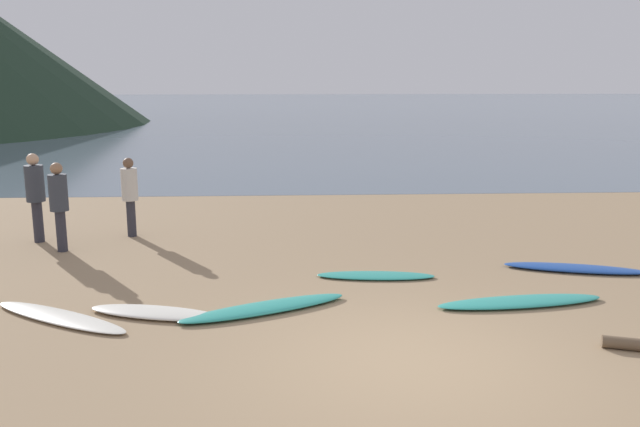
# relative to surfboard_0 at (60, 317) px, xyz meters

# --- Properties ---
(ground_plane) EXTENTS (120.00, 120.00, 0.20)m
(ground_plane) POSITION_rel_surfboard_0_xyz_m (4.57, 8.39, -0.14)
(ground_plane) COLOR #997C5B
(ground_plane) RESTS_ON ground
(ocean_water) EXTENTS (140.00, 100.00, 0.01)m
(ocean_water) POSITION_rel_surfboard_0_xyz_m (4.57, 59.40, -0.04)
(ocean_water) COLOR slate
(ocean_water) RESTS_ON ground
(surfboard_0) EXTENTS (2.30, 1.66, 0.07)m
(surfboard_0) POSITION_rel_surfboard_0_xyz_m (0.00, 0.00, 0.00)
(surfboard_0) COLOR silver
(surfboard_0) RESTS_ON ground
(surfboard_1) EXTENTS (2.00, 1.01, 0.09)m
(surfboard_1) POSITION_rel_surfboard_0_xyz_m (1.28, 0.08, 0.01)
(surfboard_1) COLOR silver
(surfboard_1) RESTS_ON ground
(surfboard_2) EXTENTS (2.48, 1.47, 0.10)m
(surfboard_2) POSITION_rel_surfboard_0_xyz_m (2.78, 0.19, 0.01)
(surfboard_2) COLOR teal
(surfboard_2) RESTS_ON ground
(surfboard_3) EXTENTS (1.97, 0.64, 0.06)m
(surfboard_3) POSITION_rel_surfboard_0_xyz_m (4.56, 1.70, -0.00)
(surfboard_3) COLOR teal
(surfboard_3) RESTS_ON ground
(surfboard_4) EXTENTS (2.56, 0.83, 0.09)m
(surfboard_4) POSITION_rel_surfboard_0_xyz_m (6.48, 0.28, 0.01)
(surfboard_4) COLOR teal
(surfboard_4) RESTS_ON ground
(surfboard_5) EXTENTS (2.39, 1.09, 0.09)m
(surfboard_5) POSITION_rel_surfboard_0_xyz_m (7.99, 1.90, 0.01)
(surfboard_5) COLOR #1E479E
(surfboard_5) RESTS_ON ground
(person_0) EXTENTS (0.33, 0.33, 1.63)m
(person_0) POSITION_rel_surfboard_0_xyz_m (-0.10, 4.80, 0.92)
(person_0) COLOR #2D2D38
(person_0) RESTS_ON ground
(person_1) EXTENTS (0.34, 0.34, 1.69)m
(person_1) POSITION_rel_surfboard_0_xyz_m (-1.14, 3.65, 0.96)
(person_1) COLOR #2D2D38
(person_1) RESTS_ON ground
(person_2) EXTENTS (0.36, 0.36, 1.77)m
(person_2) POSITION_rel_surfboard_0_xyz_m (-1.84, 4.41, 1.01)
(person_2) COLOR #2D2D38
(person_2) RESTS_ON ground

